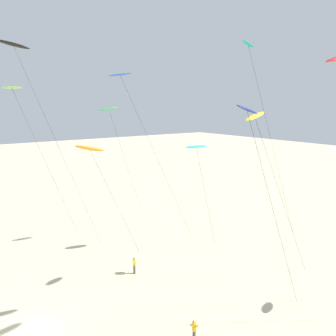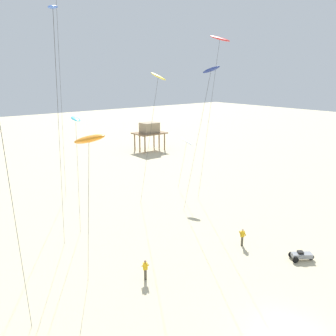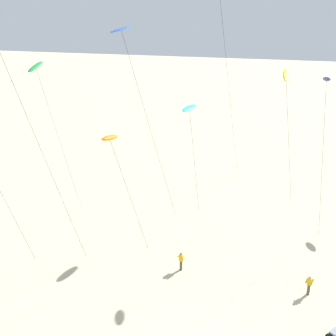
# 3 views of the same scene
# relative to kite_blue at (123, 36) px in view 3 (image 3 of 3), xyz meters

# --- Properties ---
(kite_blue) EXTENTS (3.29, 9.19, 19.48)m
(kite_blue) POSITION_rel_kite_blue_xyz_m (0.00, 0.00, 0.00)
(kite_blue) COLOR blue
(kite_blue) RESTS_ON ground
(kite_green) EXTENTS (1.89, 5.70, 16.14)m
(kite_green) POSITION_rel_kite_blue_xyz_m (-8.76, 2.49, -3.14)
(kite_green) COLOR green
(kite_green) RESTS_ON ground
(kite_navy) EXTENTS (2.02, 6.51, 16.27)m
(kite_navy) POSITION_rel_kite_blue_xyz_m (15.09, 1.75, -3.25)
(kite_navy) COLOR navy
(kite_navy) RESTS_ON ground
(kite_orange) EXTENTS (2.04, 6.23, 12.54)m
(kite_orange) POSITION_rel_kite_blue_xyz_m (-0.03, -3.78, -6.85)
(kite_orange) COLOR orange
(kite_orange) RESTS_ON ground
(kite_cyan) EXTENTS (1.52, 3.83, 11.95)m
(kite_cyan) POSITION_rel_kite_blue_xyz_m (3.96, 6.75, -7.10)
(kite_cyan) COLOR #33BFE0
(kite_cyan) RESTS_ON ground
(kite_yellow) EXTENTS (2.37, 7.64, 15.74)m
(kite_yellow) POSITION_rel_kite_blue_xyz_m (12.30, 6.03, -3.74)
(kite_yellow) COLOR yellow
(kite_yellow) RESTS_ON ground
(kite_flyer_nearest) EXTENTS (0.69, 0.68, 1.67)m
(kite_flyer_nearest) POSITION_rel_kite_blue_xyz_m (4.97, -1.84, -17.84)
(kite_flyer_nearest) COLOR #4C4738
(kite_flyer_nearest) RESTS_ON ground
(kite_flyer_middle) EXTENTS (0.69, 0.68, 1.67)m
(kite_flyer_middle) POSITION_rel_kite_blue_xyz_m (15.20, -2.90, -17.84)
(kite_flyer_middle) COLOR #4C4738
(kite_flyer_middle) RESTS_ON ground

